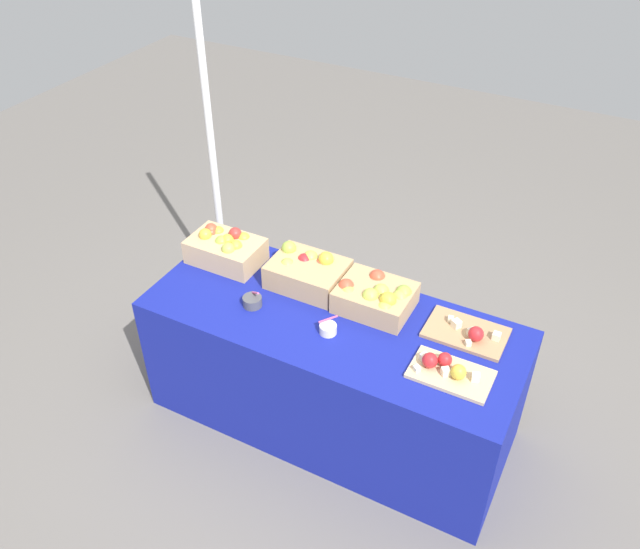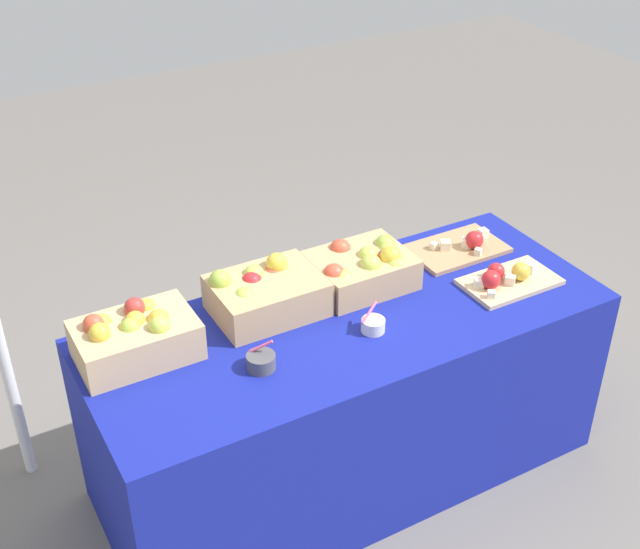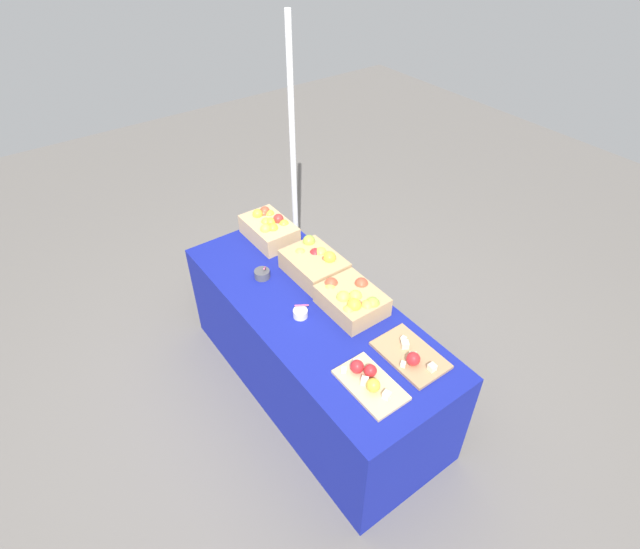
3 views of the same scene
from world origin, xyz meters
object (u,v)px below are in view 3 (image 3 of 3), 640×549
object	(u,v)px
apple_crate_middle	(315,264)
cutting_board_front	(369,380)
apple_crate_left	(269,228)
sample_bowl_mid	(300,313)
tent_pole	(293,162)
cutting_board_back	(411,356)
apple_crate_right	(352,300)
sample_bowl_near	(262,274)

from	to	relation	value
apple_crate_middle	cutting_board_front	distance (m)	0.92
apple_crate_left	sample_bowl_mid	world-z (taller)	apple_crate_left
apple_crate_left	tent_pole	bearing A→B (deg)	129.37
apple_crate_middle	sample_bowl_mid	bearing A→B (deg)	-47.39
cutting_board_front	cutting_board_back	size ratio (longest dim) A/B	0.95
sample_bowl_mid	tent_pole	bearing A→B (deg)	147.60
cutting_board_back	tent_pole	bearing A→B (deg)	166.04
apple_crate_middle	sample_bowl_mid	distance (m)	0.40
apple_crate_left	cutting_board_front	size ratio (longest dim) A/B	1.08
sample_bowl_mid	apple_crate_right	bearing A→B (deg)	64.54
apple_crate_left	sample_bowl_near	world-z (taller)	apple_crate_left
cutting_board_front	apple_crate_left	bearing A→B (deg)	169.00
apple_crate_left	tent_pole	size ratio (longest dim) A/B	0.19
apple_crate_right	tent_pole	xyz separation A→B (m)	(-1.27, 0.45, 0.21)
apple_crate_left	sample_bowl_mid	bearing A→B (deg)	-19.19
apple_crate_right	sample_bowl_mid	bearing A→B (deg)	-115.46
cutting_board_front	sample_bowl_near	bearing A→B (deg)	179.82
tent_pole	apple_crate_middle	bearing A→B (deg)	-26.27
sample_bowl_mid	sample_bowl_near	bearing A→B (deg)	179.43
apple_crate_left	apple_crate_right	bearing A→B (deg)	0.28
apple_crate_right	sample_bowl_near	world-z (taller)	apple_crate_right
cutting_board_front	cutting_board_back	xyz separation A→B (m)	(0.00, 0.29, -0.01)
apple_crate_middle	apple_crate_right	size ratio (longest dim) A/B	1.06
sample_bowl_near	sample_bowl_mid	world-z (taller)	sample_bowl_near
apple_crate_left	cutting_board_back	world-z (taller)	apple_crate_left
apple_crate_middle	sample_bowl_near	distance (m)	0.33
cutting_board_back	sample_bowl_near	bearing A→B (deg)	-164.47
apple_crate_left	apple_crate_middle	xyz separation A→B (m)	(0.49, 0.03, -0.00)
apple_crate_middle	cutting_board_front	size ratio (longest dim) A/B	1.06
apple_crate_right	sample_bowl_mid	size ratio (longest dim) A/B	3.77
apple_crate_right	cutting_board_front	distance (m)	0.54
apple_crate_right	cutting_board_back	size ratio (longest dim) A/B	0.95
apple_crate_right	cutting_board_front	bearing A→B (deg)	-29.85
cutting_board_front	cutting_board_back	distance (m)	0.29
apple_crate_left	cutting_board_back	xyz separation A→B (m)	(1.36, 0.02, -0.06)
apple_crate_right	cutting_board_front	world-z (taller)	apple_crate_right
apple_crate_right	sample_bowl_near	bearing A→B (deg)	-154.52
apple_crate_middle	tent_pole	xyz separation A→B (m)	(-0.87, 0.43, 0.21)
cutting_board_front	cutting_board_back	bearing A→B (deg)	89.50
apple_crate_right	cutting_board_back	world-z (taller)	apple_crate_right
sample_bowl_mid	apple_crate_left	bearing A→B (deg)	160.81
cutting_board_back	tent_pole	world-z (taller)	tent_pole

